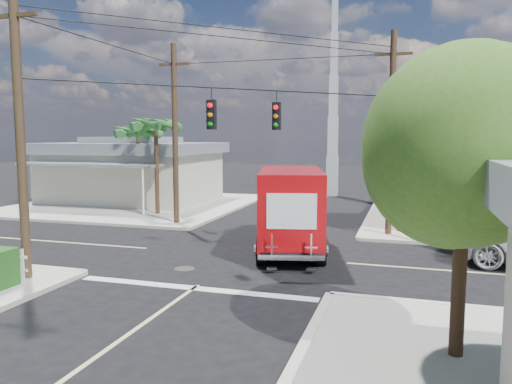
% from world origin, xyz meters
% --- Properties ---
extents(ground, '(120.00, 120.00, 0.00)m').
position_xyz_m(ground, '(0.00, 0.00, 0.00)').
color(ground, black).
rests_on(ground, ground).
extents(sidewalk_ne, '(14.12, 14.12, 0.14)m').
position_xyz_m(sidewalk_ne, '(10.88, 10.88, 0.07)').
color(sidewalk_ne, '#ACA69B').
rests_on(sidewalk_ne, ground).
extents(sidewalk_nw, '(14.12, 14.12, 0.14)m').
position_xyz_m(sidewalk_nw, '(-10.88, 10.88, 0.07)').
color(sidewalk_nw, '#ACA69B').
rests_on(sidewalk_nw, ground).
extents(road_markings, '(32.00, 32.00, 0.01)m').
position_xyz_m(road_markings, '(0.00, -1.47, 0.01)').
color(road_markings, beige).
rests_on(road_markings, ground).
extents(building_nw, '(10.80, 10.20, 4.30)m').
position_xyz_m(building_nw, '(-12.00, 12.46, 2.22)').
color(building_nw, beige).
rests_on(building_nw, sidewalk_nw).
extents(radio_tower, '(0.80, 0.80, 17.00)m').
position_xyz_m(radio_tower, '(0.50, 20.00, 5.64)').
color(radio_tower, silver).
rests_on(radio_tower, ground).
extents(tree_ne_front, '(4.21, 4.14, 6.66)m').
position_xyz_m(tree_ne_front, '(7.21, 6.76, 4.77)').
color(tree_ne_front, '#422D1C').
rests_on(tree_ne_front, sidewalk_ne).
extents(tree_ne_back, '(3.77, 3.66, 5.82)m').
position_xyz_m(tree_ne_back, '(9.81, 8.96, 4.19)').
color(tree_ne_back, '#422D1C').
rests_on(tree_ne_back, sidewalk_ne).
extents(tree_se, '(3.67, 3.54, 5.62)m').
position_xyz_m(tree_se, '(7.01, -7.24, 4.04)').
color(tree_se, '#422D1C').
rests_on(tree_se, sidewalk_se).
extents(palm_nw_front, '(3.01, 3.08, 5.59)m').
position_xyz_m(palm_nw_front, '(-7.50, 7.50, 5.04)').
color(palm_nw_front, '#422D1C').
rests_on(palm_nw_front, sidewalk_nw).
extents(palm_nw_back, '(3.01, 3.08, 5.19)m').
position_xyz_m(palm_nw_back, '(-9.50, 9.00, 4.67)').
color(palm_nw_back, '#422D1C').
rests_on(palm_nw_back, sidewalk_nw).
extents(utility_poles, '(12.00, 10.68, 9.00)m').
position_xyz_m(utility_poles, '(-1.58, 1.60, 4.67)').
color(utility_poles, '#473321').
rests_on(utility_poles, ground).
extents(vending_boxes, '(1.90, 0.50, 1.10)m').
position_xyz_m(vending_boxes, '(6.50, 6.20, 0.69)').
color(vending_boxes, '#AB1C1E').
rests_on(vending_boxes, sidewalk_ne).
extents(delivery_truck, '(3.88, 7.73, 3.22)m').
position_xyz_m(delivery_truck, '(1.54, 1.65, 1.63)').
color(delivery_truck, black).
rests_on(delivery_truck, ground).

